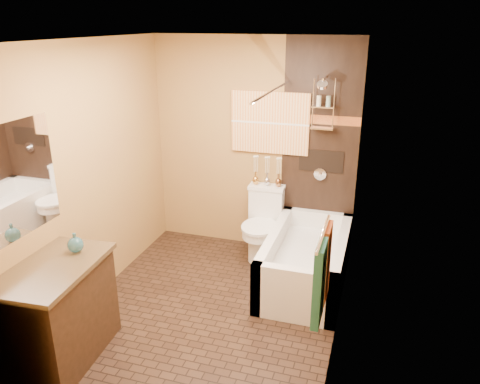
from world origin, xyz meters
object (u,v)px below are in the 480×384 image
at_px(sunset_painting, 270,123).
at_px(toilet, 262,224).
at_px(bathtub, 306,264).
at_px(vanity, 58,312).

distance_m(sunset_painting, toilet, 1.16).
bearing_deg(bathtub, toilet, 142.86).
distance_m(bathtub, vanity, 2.47).
relative_size(sunset_painting, vanity, 0.89).
bearing_deg(sunset_painting, toilet, -90.00).
relative_size(toilet, vanity, 0.82).
height_order(bathtub, toilet, toilet).
xyz_separation_m(sunset_painting, vanity, (-1.12, -2.48, -1.12)).
bearing_deg(sunset_painting, bathtub, -50.39).
height_order(sunset_painting, bathtub, sunset_painting).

